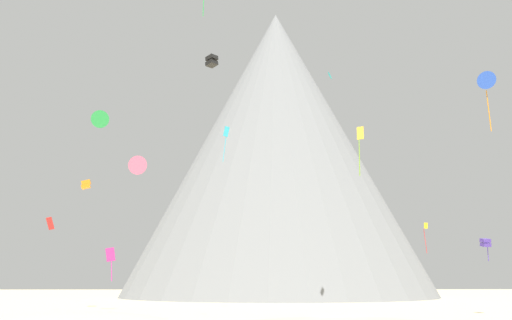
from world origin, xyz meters
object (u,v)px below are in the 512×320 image
Objects in this scene: rock_massif at (278,160)px; kite_cyan_mid at (226,137)px; kite_blue_mid at (487,81)px; kite_gold_mid at (360,140)px; kite_indigo_low at (485,243)px; kite_rainbow_low at (138,165)px; kite_red_low at (50,223)px; kite_orange_mid at (86,184)px; kite_yellow_low at (426,233)px; kite_magenta_low at (111,257)px; kite_teal_high at (330,75)px; kite_black_mid at (212,61)px; kite_green_mid at (100,119)px.

kite_cyan_mid is (-11.44, -53.18, -7.49)m from rock_massif.
kite_blue_mid is at bearing -82.52° from rock_massif.
kite_cyan_mid is 30.20m from kite_gold_mid.
kite_blue_mid is 39.10m from kite_cyan_mid.
rock_massif is 37.46× the size of kite_indigo_low.
kite_gold_mid is at bearing -169.51° from kite_rainbow_low.
kite_red_low is at bearing -53.36° from kite_rainbow_low.
rock_massif is 59.49× the size of kite_red_low.
kite_gold_mid is at bearing 145.12° from kite_cyan_mid.
kite_orange_mid reaches higher than kite_yellow_low.
kite_rainbow_low is 0.54× the size of kite_magenta_low.
kite_indigo_low is 1.59× the size of kite_red_low.
kite_indigo_low is 2.41× the size of kite_teal_high.
kite_black_mid is (-30.67, -19.18, 14.00)m from kite_indigo_low.
rock_massif is 81.04m from kite_gold_mid.
kite_green_mid is at bearing -113.84° from rock_massif.
kite_blue_mid reaches higher than kite_orange_mid.
kite_black_mid reaches higher than kite_blue_mid.
kite_green_mid is at bearing -13.82° from kite_indigo_low.
kite_black_mid reaches higher than kite_rainbow_low.
kite_black_mid is (18.34, -34.26, 5.22)m from kite_orange_mid.
kite_gold_mid is (-3.18, -33.34, -18.20)m from kite_teal_high.
kite_black_mid is at bearing 156.99° from kite_rainbow_low.
kite_cyan_mid reaches higher than kite_orange_mid.
kite_orange_mid is 49.65m from kite_yellow_low.
kite_black_mid is at bearing 106.69° from kite_green_mid.
kite_black_mid is 0.36× the size of kite_magenta_low.
kite_orange_mid is at bearing -24.82° from kite_indigo_low.
kite_orange_mid is 0.31× the size of kite_yellow_low.
kite_red_low reaches higher than kite_magenta_low.
kite_black_mid is (-23.51, 0.04, 1.48)m from kite_blue_mid.
kite_red_low reaches higher than kite_indigo_low.
kite_yellow_low reaches higher than kite_red_low.
kite_orange_mid is at bearing -121.20° from rock_massif.
kite_black_mid reaches higher than kite_gold_mid.
kite_green_mid is at bearing 12.40° from kite_orange_mid.
kite_cyan_mid is 20.45m from kite_orange_mid.
kite_black_mid is 0.25× the size of kite_yellow_low.
kite_orange_mid is 33.15m from kite_rainbow_low.
kite_cyan_mid reaches higher than kite_black_mid.
kite_cyan_mid is 31.80m from kite_black_mid.
kite_rainbow_low is at bearing 13.41° from kite_orange_mid.
kite_red_low is (-33.23, -57.26, -19.87)m from rock_massif.
kite_red_low is 1.51× the size of kite_teal_high.
kite_gold_mid is at bearing -24.45° from kite_black_mid.
kite_gold_mid reaches higher than kite_indigo_low.
rock_massif reaches higher than kite_gold_mid.
kite_gold_mid reaches higher than kite_red_low.
kite_green_mid is 1.39× the size of kite_red_low.
kite_indigo_low is 0.48× the size of kite_blue_mid.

